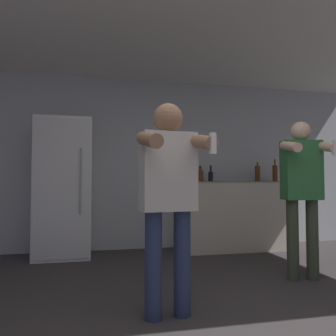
{
  "coord_description": "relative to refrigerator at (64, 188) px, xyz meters",
  "views": [
    {
      "loc": [
        -0.76,
        -1.66,
        0.98
      ],
      "look_at": [
        -0.24,
        0.71,
        1.09
      ],
      "focal_mm": 35.0,
      "sensor_mm": 36.0,
      "label": 1
    }
  ],
  "objects": [
    {
      "name": "bottle_dark_rum",
      "position": [
        2.85,
        0.06,
        0.21
      ],
      "size": [
        0.08,
        0.08,
        0.31
      ],
      "color": "#563314",
      "rests_on": "counter"
    },
    {
      "name": "person_man_side",
      "position": [
        2.48,
        -1.6,
        0.05
      ],
      "size": [
        0.49,
        0.48,
        1.62
      ],
      "color": "#38422D",
      "rests_on": "ground_plane"
    },
    {
      "name": "refrigerator",
      "position": [
        0.0,
        0.0,
        0.0
      ],
      "size": [
        0.72,
        0.68,
        1.83
      ],
      "color": "white",
      "rests_on": "ground_plane"
    },
    {
      "name": "bottle_green_wine",
      "position": [
        3.15,
        0.06,
        0.22
      ],
      "size": [
        0.08,
        0.08,
        0.36
      ],
      "color": "#563314",
      "rests_on": "counter"
    },
    {
      "name": "bottle_tall_gin",
      "position": [
        1.72,
        0.06,
        0.21
      ],
      "size": [
        0.06,
        0.06,
        0.3
      ],
      "color": "black",
      "rests_on": "counter"
    },
    {
      "name": "counter",
      "position": [
        2.41,
        0.01,
        -0.41
      ],
      "size": [
        1.69,
        0.66,
        1.0
      ],
      "color": "#BCB29E",
      "rests_on": "ground_plane"
    },
    {
      "name": "bottle_clear_vodka",
      "position": [
        1.93,
        0.06,
        0.18
      ],
      "size": [
        0.1,
        0.1,
        0.23
      ],
      "color": "#563314",
      "rests_on": "counter"
    },
    {
      "name": "bottle_red_label",
      "position": [
        2.09,
        0.06,
        0.18
      ],
      "size": [
        0.07,
        0.07,
        0.25
      ],
      "color": "black",
      "rests_on": "counter"
    },
    {
      "name": "wall_back",
      "position": [
        1.18,
        0.35,
        0.36
      ],
      "size": [
        7.0,
        0.06,
        2.55
      ],
      "color": "#B2B7BC",
      "rests_on": "ground_plane"
    },
    {
      "name": "ceiling_slab",
      "position": [
        1.18,
        -1.3,
        1.66
      ],
      "size": [
        7.0,
        3.76,
        0.05
      ],
      "color": "silver",
      "rests_on": "wall_back"
    },
    {
      "name": "person_woman_foreground",
      "position": [
        0.94,
        -2.22,
        0.03
      ],
      "size": [
        0.52,
        0.51,
        1.58
      ],
      "color": "navy",
      "rests_on": "ground_plane"
    }
  ]
}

